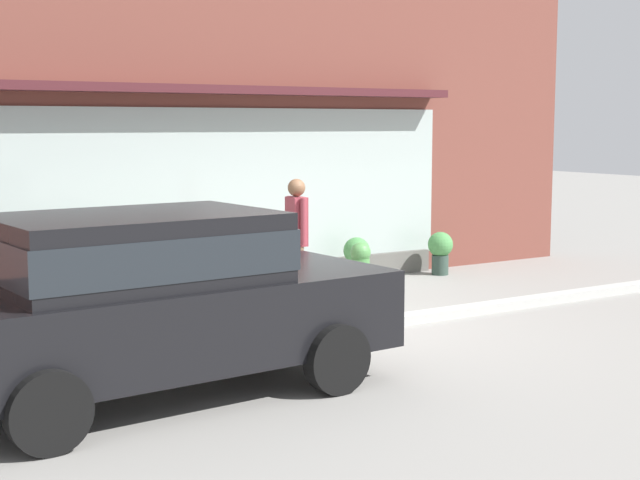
# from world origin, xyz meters

# --- Properties ---
(ground_plane) EXTENTS (60.00, 60.00, 0.00)m
(ground_plane) POSITION_xyz_m (0.00, 0.00, 0.00)
(ground_plane) COLOR gray
(curb_strip) EXTENTS (14.00, 0.24, 0.12)m
(curb_strip) POSITION_xyz_m (0.00, -0.20, 0.06)
(curb_strip) COLOR #B2B2AD
(curb_strip) RESTS_ON ground_plane
(storefront) EXTENTS (14.00, 0.81, 4.89)m
(storefront) POSITION_xyz_m (0.01, 3.18, 2.38)
(storefront) COLOR brown
(storefront) RESTS_ON ground_plane
(fire_hydrant) EXTENTS (0.43, 0.40, 0.88)m
(fire_hydrant) POSITION_xyz_m (1.26, 0.97, 0.44)
(fire_hydrant) COLOR #4C8C47
(fire_hydrant) RESTS_ON ground_plane
(pedestrian_with_handbag) EXTENTS (0.23, 0.64, 1.75)m
(pedestrian_with_handbag) POSITION_xyz_m (0.45, 1.30, 1.02)
(pedestrian_with_handbag) COLOR brown
(pedestrian_with_handbag) RESTS_ON ground_plane
(parked_car_black) EXTENTS (4.44, 2.15, 1.69)m
(parked_car_black) POSITION_xyz_m (-2.70, -1.43, 0.95)
(parked_car_black) COLOR black
(parked_car_black) RESTS_ON ground_plane
(potted_plant_low_front) EXTENTS (0.43, 0.43, 1.31)m
(potted_plant_low_front) POSITION_xyz_m (-0.98, 2.49, 0.63)
(potted_plant_low_front) COLOR #9E6042
(potted_plant_low_front) RESTS_ON ground_plane
(potted_plant_near_hydrant) EXTENTS (0.41, 0.41, 0.71)m
(potted_plant_near_hydrant) POSITION_xyz_m (3.90, 2.48, 0.41)
(potted_plant_near_hydrant) COLOR #33473D
(potted_plant_near_hydrant) RESTS_ON ground_plane
(potted_plant_trailing_edge) EXTENTS (0.41, 0.41, 0.72)m
(potted_plant_trailing_edge) POSITION_xyz_m (2.29, 2.55, 0.41)
(potted_plant_trailing_edge) COLOR #B7B2A3
(potted_plant_trailing_edge) RESTS_ON ground_plane
(potted_plant_corner_tall) EXTENTS (0.25, 0.25, 0.59)m
(potted_plant_corner_tall) POSITION_xyz_m (-3.08, 2.23, 0.30)
(potted_plant_corner_tall) COLOR #9E6042
(potted_plant_corner_tall) RESTS_ON ground_plane
(potted_plant_by_entrance) EXTENTS (0.33, 0.33, 1.30)m
(potted_plant_by_entrance) POSITION_xyz_m (-2.14, 2.35, 0.62)
(potted_plant_by_entrance) COLOR #4C4C51
(potted_plant_by_entrance) RESTS_ON ground_plane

